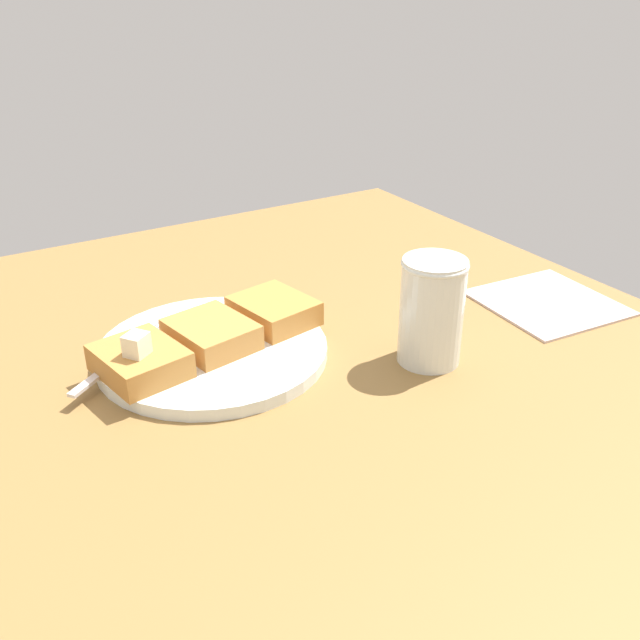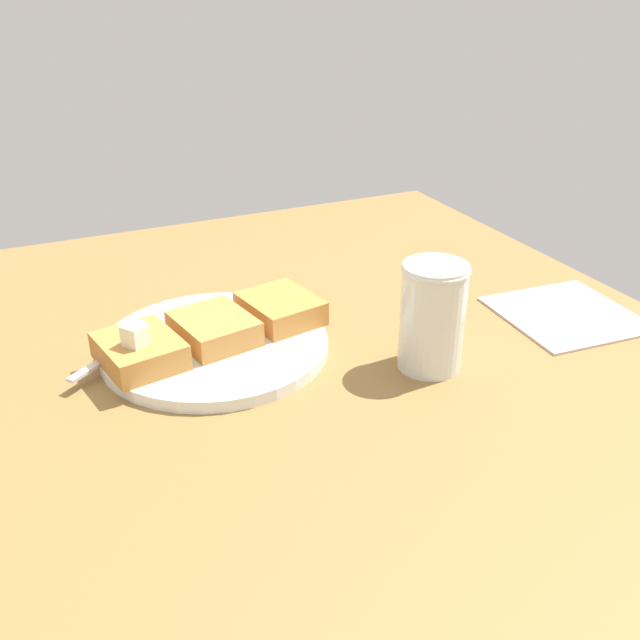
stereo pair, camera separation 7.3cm
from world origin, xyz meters
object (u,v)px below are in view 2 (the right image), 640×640
Objects in this scene: plate at (215,344)px; syrup_jar at (432,320)px; napkin at (566,314)px; fork at (134,341)px.

plate is 23.13cm from syrup_jar.
plate is 41.22cm from napkin.
napkin is at bearing -14.20° from fork.
syrup_jar is at bearing -29.40° from fork.
fork is 49.68cm from napkin.
fork reaches higher than napkin.
syrup_jar is 0.75× the size of napkin.
napkin is at bearing 8.23° from syrup_jar.
fork is at bearing 159.72° from plate.
plate is 1.77× the size of fork.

